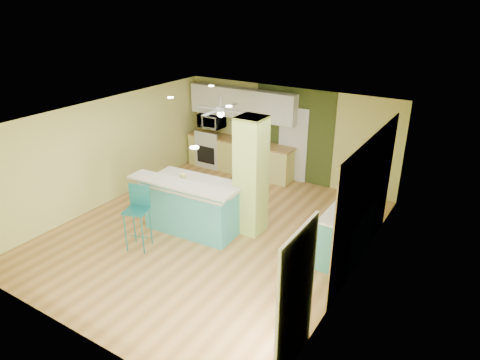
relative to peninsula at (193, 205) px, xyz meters
name	(u,v)px	position (x,y,z in m)	size (l,w,h in m)	color
floor	(212,232)	(0.40, 0.10, -0.58)	(6.00, 7.00, 0.01)	#A27038
ceiling	(209,117)	(0.40, 0.10, 1.93)	(6.00, 7.00, 0.01)	white
wall_back	(287,134)	(0.40, 3.60, 0.68)	(6.00, 0.01, 2.50)	#D8D774
wall_front	(63,263)	(0.40, -3.41, 0.68)	(6.00, 0.01, 2.50)	#D8D774
wall_left	(107,152)	(-2.61, 0.10, 0.68)	(0.01, 7.00, 2.50)	#D8D774
wall_right	(357,215)	(3.40, 0.10, 0.68)	(0.01, 7.00, 2.50)	#D8D774
wood_panel	(366,201)	(3.39, 0.70, 0.68)	(0.02, 3.40, 2.50)	#85694C
olive_accent	(294,135)	(0.60, 3.59, 0.68)	(2.20, 0.02, 2.50)	#3A471C
interior_door	(293,145)	(0.60, 3.56, 0.43)	(0.82, 0.05, 2.00)	silver
french_door	(296,300)	(3.37, -2.20, 0.48)	(0.04, 1.08, 2.10)	silver
column	(251,176)	(1.05, 0.60, 0.68)	(0.55, 0.55, 2.50)	#B6CF60
kitchen_run	(240,156)	(-0.90, 3.30, -0.10)	(3.25, 0.63, 0.94)	#DBD572
stove	(212,150)	(-1.85, 3.29, -0.11)	(0.76, 0.66, 1.08)	silver
upper_cabinets	(242,103)	(-0.90, 3.42, 1.38)	(3.20, 0.34, 0.80)	white
microwave	(211,121)	(-1.85, 3.30, 0.78)	(0.70, 0.48, 0.39)	silver
ceiling_fan	(221,110)	(-0.70, 2.10, 1.51)	(1.41, 1.41, 0.61)	silver
pendant_lamp	(354,162)	(3.05, 0.85, 1.31)	(0.14, 0.14, 0.69)	silver
wall_decor	(370,182)	(3.36, 0.90, 0.98)	(0.03, 0.90, 0.70)	brown
peninsula	(193,205)	(0.00, 0.00, 0.00)	(2.34, 1.34, 1.24)	teal
bar_stool	(138,207)	(-0.49, -1.09, 0.30)	(0.54, 0.54, 1.30)	#1C787E
side_counter	(347,232)	(3.10, 0.72, -0.06)	(0.68, 1.59, 1.02)	teal
fruit_bowl	(262,144)	(-0.17, 3.25, 0.41)	(0.31, 0.31, 0.08)	#3D2A19
canister	(183,177)	(-0.21, -0.04, 0.60)	(0.13, 0.13, 0.19)	yellow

